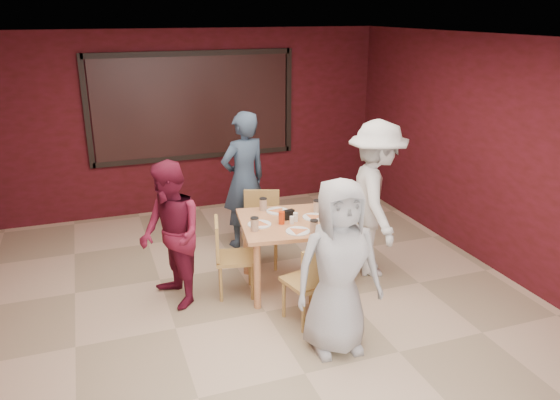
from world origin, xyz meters
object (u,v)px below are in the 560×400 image
object	(u,v)px
chair_left	(228,253)
chair_right	(345,238)
dining_table	(287,230)
chair_back	(261,223)
diner_back	(244,180)
diner_left	(171,235)
chair_front	(312,279)
diner_right	(376,199)
diner_front	(338,267)

from	to	relation	value
chair_left	chair_right	bearing A→B (deg)	-1.93
dining_table	chair_back	size ratio (longest dim) A/B	1.27
dining_table	diner_back	world-z (taller)	diner_back
diner_back	chair_right	bearing A→B (deg)	106.44
chair_back	diner_left	bearing A→B (deg)	-151.44
diner_back	dining_table	bearing A→B (deg)	78.61
dining_table	diner_back	size ratio (longest dim) A/B	0.64
dining_table	chair_right	world-z (taller)	dining_table
chair_right	diner_left	world-z (taller)	diner_left
chair_back	dining_table	bearing A→B (deg)	-84.79
chair_front	diner_right	distance (m)	1.50
dining_table	diner_front	size ratio (longest dim) A/B	0.70
dining_table	chair_right	xyz separation A→B (m)	(0.73, 0.02, -0.21)
dining_table	chair_front	distance (m)	0.85
chair_back	chair_left	xyz separation A→B (m)	(-0.61, -0.67, -0.02)
diner_right	dining_table	bearing A→B (deg)	107.10
dining_table	diner_left	distance (m)	1.29
chair_left	chair_right	distance (m)	1.41
chair_front	diner_front	size ratio (longest dim) A/B	0.53
diner_front	diner_back	distance (m)	2.64
chair_back	chair_right	world-z (taller)	chair_back
chair_left	diner_left	xyz separation A→B (m)	(-0.62, 0.01, 0.30)
chair_left	diner_front	bearing A→B (deg)	-63.17
diner_left	chair_front	bearing A→B (deg)	41.25
diner_left	diner_back	bearing A→B (deg)	123.95
diner_left	dining_table	bearing A→B (deg)	73.62
chair_front	diner_left	world-z (taller)	diner_left
diner_back	diner_right	distance (m)	1.81
chair_front	chair_left	xyz separation A→B (m)	(-0.64, 0.89, -0.00)
chair_front	diner_right	size ratio (longest dim) A/B	0.48
chair_right	diner_front	distance (m)	1.54
dining_table	chair_left	distance (m)	0.71
chair_left	diner_left	size ratio (longest dim) A/B	0.56
chair_left	diner_right	world-z (taller)	diner_right
dining_table	diner_left	bearing A→B (deg)	176.77
chair_front	chair_left	distance (m)	1.09
dining_table	chair_left	size ratio (longest dim) A/B	1.32
chair_front	chair_left	size ratio (longest dim) A/B	1.01
diner_left	diner_right	size ratio (longest dim) A/B	0.85
chair_front	chair_right	distance (m)	1.14
diner_front	diner_left	distance (m)	1.89
diner_back	chair_back	bearing A→B (deg)	78.10
chair_left	diner_right	bearing A→B (deg)	-1.53
diner_front	diner_left	size ratio (longest dim) A/B	1.05
chair_back	diner_front	xyz separation A→B (m)	(0.08, -2.03, 0.32)
chair_front	diner_right	world-z (taller)	diner_right
dining_table	diner_left	xyz separation A→B (m)	(-1.29, 0.07, 0.09)
diner_front	diner_left	bearing A→B (deg)	138.39
chair_back	diner_back	distance (m)	0.72
dining_table	chair_back	bearing A→B (deg)	95.21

